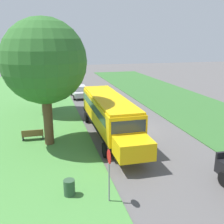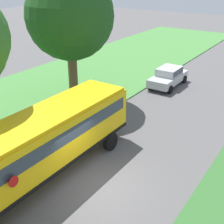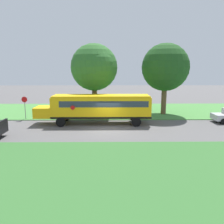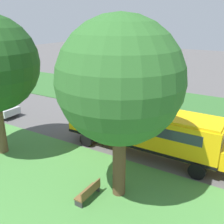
{
  "view_description": "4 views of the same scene",
  "coord_description": "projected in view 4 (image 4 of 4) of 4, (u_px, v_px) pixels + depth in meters",
  "views": [
    {
      "loc": [
        -7.21,
        -20.58,
        7.59
      ],
      "look_at": [
        -1.62,
        1.12,
        1.34
      ],
      "focal_mm": 42.0,
      "sensor_mm": 36.0,
      "label": 1
    },
    {
      "loc": [
        7.11,
        -9.29,
        9.09
      ],
      "look_at": [
        -1.43,
        3.51,
        1.96
      ],
      "focal_mm": 50.0,
      "sensor_mm": 36.0,
      "label": 2
    },
    {
      "loc": [
        21.02,
        0.14,
        5.92
      ],
      "look_at": [
        -2.41,
        0.41,
        1.3
      ],
      "focal_mm": 35.0,
      "sensor_mm": 36.0,
      "label": 3
    },
    {
      "loc": [
        -17.28,
        -7.47,
        8.88
      ],
      "look_at": [
        -0.34,
        2.76,
        1.64
      ],
      "focal_mm": 42.0,
      "sensor_mm": 36.0,
      "label": 4
    }
  ],
  "objects": [
    {
      "name": "park_bench",
      "position": [
        89.0,
        192.0,
        13.3
      ],
      "size": [
        1.61,
        0.52,
        0.92
      ],
      "color": "brown",
      "rests_on": "ground"
    },
    {
      "name": "school_bus",
      "position": [
        145.0,
        127.0,
        17.49
      ],
      "size": [
        2.84,
        12.42,
        3.16
      ],
      "color": "yellow",
      "rests_on": "ground"
    },
    {
      "name": "grass_verge",
      "position": [
        57.0,
        213.0,
        12.51
      ],
      "size": [
        12.0,
        80.0,
        0.08
      ],
      "primitive_type": "cube",
      "color": "#47843D",
      "rests_on": "ground"
    },
    {
      "name": "ground_plane",
      "position": [
        144.0,
        136.0,
        20.57
      ],
      "size": [
        120.0,
        120.0,
        0.0
      ],
      "primitive_type": "plane",
      "color": "#565454"
    },
    {
      "name": "oak_tree_beside_bus",
      "position": [
        120.0,
        80.0,
        12.06
      ],
      "size": [
        5.91,
        5.91,
        9.09
      ],
      "color": "brown",
      "rests_on": "ground"
    },
    {
      "name": "grass_far_side",
      "position": [
        180.0,
        105.0,
        27.79
      ],
      "size": [
        10.0,
        80.0,
        0.07
      ],
      "primitive_type": "cube",
      "color": "#33662D",
      "rests_on": "ground"
    }
  ]
}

